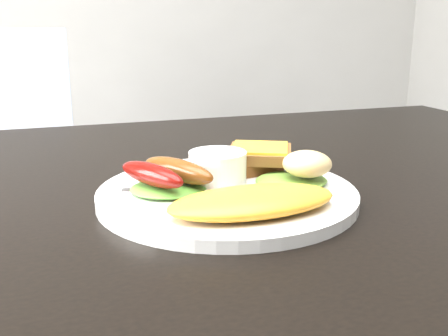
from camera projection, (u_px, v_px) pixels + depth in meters
dining_table at (224, 195)px, 0.62m from camera, size 1.20×0.80×0.04m
dining_chair at (16, 180)px, 1.65m from camera, size 0.41×0.41×0.05m
person at (66, 159)px, 1.00m from camera, size 0.58×0.49×1.36m
plate at (227, 194)px, 0.54m from camera, size 0.27×0.27×0.01m
lettuce_left at (169, 188)px, 0.53m from camera, size 0.09×0.08×0.01m
lettuce_right at (291, 180)px, 0.56m from camera, size 0.09×0.08×0.01m
omelette at (253, 201)px, 0.47m from camera, size 0.16×0.08×0.02m
sausage_a at (151, 174)px, 0.52m from camera, size 0.06×0.09×0.02m
sausage_b at (178, 170)px, 0.54m from camera, size 0.07×0.10×0.02m
ramekin at (218, 168)px, 0.55m from camera, size 0.07×0.07×0.04m
toast_a at (236, 164)px, 0.61m from camera, size 0.09×0.09×0.01m
toast_b at (260, 154)px, 0.61m from camera, size 0.10×0.10×0.01m
potato_salad at (307, 164)px, 0.55m from camera, size 0.06×0.06×0.03m
fork at (195, 190)px, 0.53m from camera, size 0.15×0.05×0.00m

